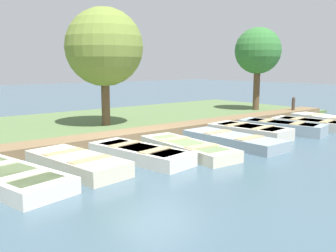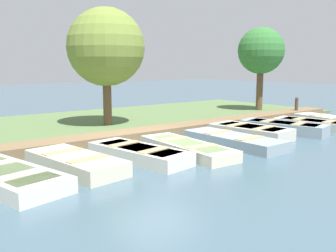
{
  "view_description": "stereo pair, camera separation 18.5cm",
  "coord_description": "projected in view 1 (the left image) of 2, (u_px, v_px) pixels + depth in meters",
  "views": [
    {
      "loc": [
        8.77,
        -6.7,
        2.43
      ],
      "look_at": [
        0.27,
        0.24,
        0.65
      ],
      "focal_mm": 40.0,
      "sensor_mm": 36.0,
      "label": 1
    },
    {
      "loc": [
        8.89,
        -6.55,
        2.43
      ],
      "look_at": [
        0.27,
        0.24,
        0.65
      ],
      "focal_mm": 40.0,
      "sensor_mm": 36.0,
      "label": 2
    }
  ],
  "objects": [
    {
      "name": "park_tree_center",
      "position": [
        258.0,
        51.0,
        19.17
      ],
      "size": [
        2.36,
        2.36,
        4.36
      ],
      "color": "brown",
      "rests_on": "ground_plane"
    },
    {
      "name": "rowboat_2",
      "position": [
        9.0,
        178.0,
        7.62
      ],
      "size": [
        3.26,
        1.86,
        0.35
      ],
      "rotation": [
        0.0,
        0.0,
        0.22
      ],
      "color": "silver",
      "rests_on": "ground_plane"
    },
    {
      "name": "rowboat_4",
      "position": [
        140.0,
        153.0,
        9.69
      ],
      "size": [
        3.09,
        1.51,
        0.37
      ],
      "rotation": [
        0.0,
        0.0,
        0.17
      ],
      "color": "silver",
      "rests_on": "ground_plane"
    },
    {
      "name": "ground_plane",
      "position": [
        156.0,
        147.0,
        11.28
      ],
      "size": [
        80.0,
        80.0,
        0.0
      ],
      "primitive_type": "plane",
      "color": "#425B6B"
    },
    {
      "name": "rowboat_8",
      "position": [
        281.0,
        127.0,
        13.69
      ],
      "size": [
        3.18,
        1.71,
        0.41
      ],
      "rotation": [
        0.0,
        0.0,
        0.24
      ],
      "color": "#8C9EA8",
      "rests_on": "ground_plane"
    },
    {
      "name": "dock_walkway",
      "position": [
        130.0,
        135.0,
        12.35
      ],
      "size": [
        1.01,
        22.28,
        0.29
      ],
      "color": "brown",
      "rests_on": "ground_plane"
    },
    {
      "name": "mooring_post_far",
      "position": [
        293.0,
        106.0,
        18.05
      ],
      "size": [
        0.16,
        0.16,
        0.93
      ],
      "color": "#47382D",
      "rests_on": "ground_plane"
    },
    {
      "name": "rowboat_9",
      "position": [
        312.0,
        124.0,
        14.6
      ],
      "size": [
        3.13,
        1.55,
        0.35
      ],
      "rotation": [
        0.0,
        0.0,
        0.17
      ],
      "color": "beige",
      "rests_on": "ground_plane"
    },
    {
      "name": "park_tree_left",
      "position": [
        104.0,
        47.0,
        14.16
      ],
      "size": [
        2.96,
        2.96,
        4.6
      ],
      "color": "brown",
      "rests_on": "ground_plane"
    },
    {
      "name": "rowboat_10",
      "position": [
        328.0,
        120.0,
        15.76
      ],
      "size": [
        3.19,
        1.44,
        0.34
      ],
      "rotation": [
        0.0,
        0.0,
        -0.14
      ],
      "color": "silver",
      "rests_on": "ground_plane"
    },
    {
      "name": "rowboat_6",
      "position": [
        233.0,
        140.0,
        11.5
      ],
      "size": [
        3.35,
        1.16,
        0.34
      ],
      "rotation": [
        0.0,
        0.0,
        0.01
      ],
      "color": "#8C9EA8",
      "rests_on": "ground_plane"
    },
    {
      "name": "rowboat_3",
      "position": [
        77.0,
        163.0,
        8.73
      ],
      "size": [
        2.94,
        1.5,
        0.38
      ],
      "rotation": [
        0.0,
        0.0,
        0.14
      ],
      "color": "beige",
      "rests_on": "ground_plane"
    },
    {
      "name": "rowboat_7",
      "position": [
        250.0,
        131.0,
        12.72
      ],
      "size": [
        2.8,
        1.49,
        0.43
      ],
      "rotation": [
        0.0,
        0.0,
        0.11
      ],
      "color": "beige",
      "rests_on": "ground_plane"
    },
    {
      "name": "rowboat_5",
      "position": [
        187.0,
        148.0,
        10.45
      ],
      "size": [
        3.33,
        1.25,
        0.33
      ],
      "rotation": [
        0.0,
        0.0,
        -0.06
      ],
      "color": "beige",
      "rests_on": "ground_plane"
    },
    {
      "name": "shore_bank",
      "position": [
        81.0,
        125.0,
        15.09
      ],
      "size": [
        8.0,
        24.0,
        0.13
      ],
      "color": "#567042",
      "rests_on": "ground_plane"
    }
  ]
}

